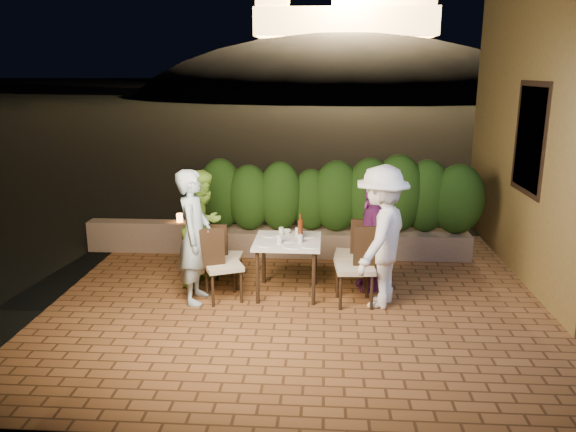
# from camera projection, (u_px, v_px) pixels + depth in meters

# --- Properties ---
(ground) EXTENTS (400.00, 400.00, 0.00)m
(ground) POSITION_uv_depth(u_px,v_px,m) (324.00, 314.00, 6.95)
(ground) COLOR black
(ground) RESTS_ON ground
(terrace_floor) EXTENTS (7.00, 6.00, 0.15)m
(terrace_floor) POSITION_uv_depth(u_px,v_px,m) (324.00, 302.00, 7.44)
(terrace_floor) COLOR brown
(terrace_floor) RESTS_ON ground
(window_pane) EXTENTS (0.08, 1.00, 1.40)m
(window_pane) POSITION_uv_depth(u_px,v_px,m) (532.00, 139.00, 7.71)
(window_pane) COLOR black
(window_pane) RESTS_ON building_wall
(window_frame) EXTENTS (0.06, 1.15, 1.55)m
(window_frame) POSITION_uv_depth(u_px,v_px,m) (531.00, 139.00, 7.71)
(window_frame) COLOR black
(window_frame) RESTS_ON building_wall
(planter) EXTENTS (4.20, 0.55, 0.40)m
(planter) POSITION_uv_depth(u_px,v_px,m) (337.00, 243.00, 9.10)
(planter) COLOR #7C644F
(planter) RESTS_ON ground
(hedge) EXTENTS (4.00, 0.70, 1.10)m
(hedge) POSITION_uv_depth(u_px,v_px,m) (338.00, 198.00, 8.91)
(hedge) COLOR #1B3A0F
(hedge) RESTS_ON planter
(parapet) EXTENTS (2.20, 0.30, 0.50)m
(parapet) POSITION_uv_depth(u_px,v_px,m) (155.00, 236.00, 9.28)
(parapet) COLOR #7C644F
(parapet) RESTS_ON ground
(hill) EXTENTS (52.00, 40.00, 22.00)m
(hill) POSITION_uv_depth(u_px,v_px,m) (342.00, 131.00, 65.76)
(hill) COLOR black
(hill) RESTS_ON ground
(dining_table) EXTENTS (0.87, 0.87, 0.75)m
(dining_table) POSITION_uv_depth(u_px,v_px,m) (288.00, 267.00, 7.46)
(dining_table) COLOR white
(dining_table) RESTS_ON ground
(plate_nw) EXTENTS (0.21, 0.21, 0.01)m
(plate_nw) POSITION_uv_depth(u_px,v_px,m) (266.00, 245.00, 7.14)
(plate_nw) COLOR white
(plate_nw) RESTS_ON dining_table
(plate_sw) EXTENTS (0.24, 0.24, 0.01)m
(plate_sw) POSITION_uv_depth(u_px,v_px,m) (271.00, 235.00, 7.57)
(plate_sw) COLOR white
(plate_sw) RESTS_ON dining_table
(plate_ne) EXTENTS (0.21, 0.21, 0.01)m
(plate_ne) POSITION_uv_depth(u_px,v_px,m) (309.00, 246.00, 7.09)
(plate_ne) COLOR white
(plate_ne) RESTS_ON dining_table
(plate_se) EXTENTS (0.23, 0.23, 0.01)m
(plate_se) POSITION_uv_depth(u_px,v_px,m) (307.00, 236.00, 7.53)
(plate_se) COLOR white
(plate_se) RESTS_ON dining_table
(plate_centre) EXTENTS (0.20, 0.20, 0.01)m
(plate_centre) POSITION_uv_depth(u_px,v_px,m) (288.00, 240.00, 7.33)
(plate_centre) COLOR white
(plate_centre) RESTS_ON dining_table
(plate_front) EXTENTS (0.23, 0.23, 0.01)m
(plate_front) POSITION_uv_depth(u_px,v_px,m) (293.00, 246.00, 7.09)
(plate_front) COLOR white
(plate_front) RESTS_ON dining_table
(glass_nw) EXTENTS (0.07, 0.07, 0.12)m
(glass_nw) POSITION_uv_depth(u_px,v_px,m) (279.00, 239.00, 7.20)
(glass_nw) COLOR silver
(glass_nw) RESTS_ON dining_table
(glass_sw) EXTENTS (0.07, 0.07, 0.11)m
(glass_sw) POSITION_uv_depth(u_px,v_px,m) (281.00, 231.00, 7.56)
(glass_sw) COLOR silver
(glass_sw) RESTS_ON dining_table
(glass_ne) EXTENTS (0.07, 0.07, 0.11)m
(glass_ne) POSITION_uv_depth(u_px,v_px,m) (300.00, 239.00, 7.24)
(glass_ne) COLOR silver
(glass_ne) RESTS_ON dining_table
(glass_se) EXTENTS (0.07, 0.07, 0.12)m
(glass_se) POSITION_uv_depth(u_px,v_px,m) (298.00, 232.00, 7.50)
(glass_se) COLOR silver
(glass_se) RESTS_ON dining_table
(beer_bottle) EXTENTS (0.07, 0.07, 0.35)m
(beer_bottle) POSITION_uv_depth(u_px,v_px,m) (300.00, 227.00, 7.35)
(beer_bottle) COLOR #52230D
(beer_bottle) RESTS_ON dining_table
(bowl) EXTENTS (0.19, 0.19, 0.04)m
(bowl) POSITION_uv_depth(u_px,v_px,m) (285.00, 232.00, 7.67)
(bowl) COLOR white
(bowl) RESTS_ON dining_table
(chair_left_front) EXTENTS (0.60, 0.60, 0.98)m
(chair_left_front) POSITION_uv_depth(u_px,v_px,m) (223.00, 264.00, 7.23)
(chair_left_front) COLOR black
(chair_left_front) RESTS_ON ground
(chair_left_back) EXTENTS (0.41, 0.41, 0.88)m
(chair_left_back) POSITION_uv_depth(u_px,v_px,m) (226.00, 255.00, 7.73)
(chair_left_back) COLOR black
(chair_left_back) RESTS_ON ground
(chair_right_front) EXTENTS (0.51, 0.51, 1.03)m
(chair_right_front) POSITION_uv_depth(u_px,v_px,m) (355.00, 266.00, 7.10)
(chair_right_front) COLOR black
(chair_right_front) RESTS_ON ground
(chair_right_back) EXTENTS (0.50, 0.50, 0.98)m
(chair_right_back) POSITION_uv_depth(u_px,v_px,m) (352.00, 254.00, 7.64)
(chair_right_back) COLOR black
(chair_right_back) RESTS_ON ground
(diner_blue) EXTENTS (0.42, 0.63, 1.73)m
(diner_blue) POSITION_uv_depth(u_px,v_px,m) (194.00, 237.00, 7.11)
(diner_blue) COLOR #A8C9D9
(diner_blue) RESTS_ON ground
(diner_green) EXTENTS (0.84, 0.94, 1.61)m
(diner_green) POSITION_uv_depth(u_px,v_px,m) (204.00, 228.00, 7.74)
(diner_green) COLOR #96D643
(diner_green) RESTS_ON ground
(diner_white) EXTENTS (1.09, 1.34, 1.80)m
(diner_white) POSITION_uv_depth(u_px,v_px,m) (381.00, 237.00, 6.98)
(diner_white) COLOR white
(diner_white) RESTS_ON ground
(diner_purple) EXTENTS (0.52, 0.93, 1.49)m
(diner_purple) POSITION_uv_depth(u_px,v_px,m) (372.00, 236.00, 7.55)
(diner_purple) COLOR #6A236B
(diner_purple) RESTS_ON ground
(parapet_lamp) EXTENTS (0.10, 0.10, 0.14)m
(parapet_lamp) POSITION_uv_depth(u_px,v_px,m) (180.00, 218.00, 9.17)
(parapet_lamp) COLOR orange
(parapet_lamp) RESTS_ON parapet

